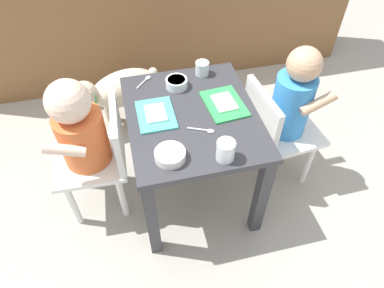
{
  "coord_description": "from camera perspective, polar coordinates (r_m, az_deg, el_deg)",
  "views": [
    {
      "loc": [
        -0.22,
        -0.93,
        1.34
      ],
      "look_at": [
        0.0,
        0.0,
        0.31
      ],
      "focal_mm": 32.38,
      "sensor_mm": 36.0,
      "label": 1
    }
  ],
  "objects": [
    {
      "name": "dog",
      "position": [
        1.85,
        -12.0,
        8.72
      ],
      "size": [
        0.46,
        0.28,
        0.33
      ],
      "color": "beige",
      "rests_on": "ground"
    },
    {
      "name": "kitchen_cabinet_back",
      "position": [
        2.15,
        -6.73,
        22.3
      ],
      "size": [
        2.37,
        0.31,
        0.89
      ],
      "primitive_type": "cube",
      "color": "brown",
      "rests_on": "ground"
    },
    {
      "name": "dining_table",
      "position": [
        1.36,
        -0.0,
        2.13
      ],
      "size": [
        0.48,
        0.58,
        0.47
      ],
      "color": "#333338",
      "rests_on": "ground"
    },
    {
      "name": "spoon_by_left_tray",
      "position": [
        1.46,
        -7.79,
        10.29
      ],
      "size": [
        0.08,
        0.08,
        0.01
      ],
      "color": "silver",
      "rests_on": "dining_table"
    },
    {
      "name": "food_tray_right",
      "position": [
        1.34,
        5.34,
        6.66
      ],
      "size": [
        0.15,
        0.2,
        0.02
      ],
      "color": "green",
      "rests_on": "dining_table"
    },
    {
      "name": "spoon_by_right_tray",
      "position": [
        1.23,
        1.92,
        2.31
      ],
      "size": [
        0.1,
        0.05,
        0.01
      ],
      "color": "silver",
      "rests_on": "dining_table"
    },
    {
      "name": "veggie_bowl_near",
      "position": [
        1.41,
        -2.56,
        10.05
      ],
      "size": [
        0.09,
        0.09,
        0.04
      ],
      "color": "white",
      "rests_on": "dining_table"
    },
    {
      "name": "water_cup_left",
      "position": [
        1.13,
        5.54,
        -1.24
      ],
      "size": [
        0.06,
        0.06,
        0.07
      ],
      "color": "white",
      "rests_on": "dining_table"
    },
    {
      "name": "seated_child_right",
      "position": [
        1.46,
        15.61,
        6.05
      ],
      "size": [
        0.31,
        0.31,
        0.68
      ],
      "color": "white",
      "rests_on": "ground"
    },
    {
      "name": "food_tray_left",
      "position": [
        1.29,
        -5.98,
        4.89
      ],
      "size": [
        0.14,
        0.18,
        0.02
      ],
      "color": "#4CC6BC",
      "rests_on": "dining_table"
    },
    {
      "name": "ground_plane",
      "position": [
        1.65,
        -0.0,
        -7.26
      ],
      "size": [
        7.0,
        7.0,
        0.0
      ],
      "primitive_type": "plane",
      "color": "#9E998E"
    },
    {
      "name": "seated_child_left",
      "position": [
        1.35,
        -17.35,
        1.57
      ],
      "size": [
        0.29,
        0.29,
        0.66
      ],
      "color": "white",
      "rests_on": "ground"
    },
    {
      "name": "water_cup_right",
      "position": [
        1.48,
        1.68,
        12.24
      ],
      "size": [
        0.06,
        0.06,
        0.06
      ],
      "color": "white",
      "rests_on": "dining_table"
    },
    {
      "name": "veggie_bowl_far",
      "position": [
        1.13,
        -3.63,
        -1.78
      ],
      "size": [
        0.1,
        0.1,
        0.03
      ],
      "color": "white",
      "rests_on": "dining_table"
    }
  ]
}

